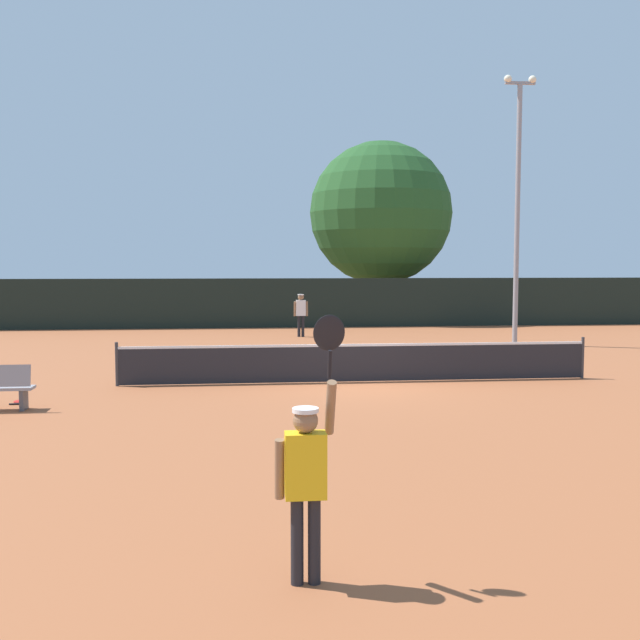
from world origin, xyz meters
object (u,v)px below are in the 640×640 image
object	(u,v)px
tennis_ball	(402,375)
parked_car_far	(406,303)
spare_racket	(20,401)
large_tree	(381,213)
parked_car_mid	(239,304)
player_receiving	(301,311)
parked_car_near	(136,304)
player_serving	(307,467)
light_pole	(518,196)

from	to	relation	value
tennis_ball	parked_car_far	size ratio (longest dim) A/B	0.02
spare_racket	large_tree	distance (m)	24.85
large_tree	parked_car_mid	xyz separation A→B (m)	(-7.31, 1.53, -4.74)
player_receiving	parked_car_near	bearing A→B (deg)	-52.07
player_receiving	large_tree	size ratio (longest dim) A/B	0.19
player_serving	parked_car_mid	distance (m)	32.10
player_serving	light_pole	distance (m)	21.42
player_serving	large_tree	distance (m)	31.53
large_tree	tennis_ball	bearing A→B (deg)	-98.76
parked_car_mid	light_pole	bearing A→B (deg)	-53.11
spare_racket	parked_car_far	distance (m)	26.55
player_serving	spare_racket	world-z (taller)	player_serving
light_pole	parked_car_far	bearing A→B (deg)	94.49
large_tree	player_receiving	bearing A→B (deg)	-120.35
player_serving	spare_racket	size ratio (longest dim) A/B	4.84
large_tree	parked_car_far	bearing A→B (deg)	43.41
player_receiving	spare_racket	world-z (taller)	player_receiving
player_receiving	large_tree	bearing A→B (deg)	-120.35
player_serving	tennis_ball	xyz separation A→B (m)	(3.55, 12.06, -1.07)
player_serving	tennis_ball	distance (m)	12.62
light_pole	parked_car_near	distance (m)	21.31
player_serving	parked_car_near	distance (m)	33.32
player_receiving	tennis_ball	world-z (taller)	player_receiving
large_tree	parked_car_mid	size ratio (longest dim) A/B	2.18
player_serving	parked_car_mid	world-z (taller)	player_serving
tennis_ball	spare_racket	size ratio (longest dim) A/B	0.13
tennis_ball	parked_car_far	distance (m)	20.68
parked_car_mid	player_serving	bearing A→B (deg)	-88.88
tennis_ball	parked_car_mid	world-z (taller)	parked_car_mid
tennis_ball	spare_racket	distance (m)	9.32
player_serving	player_receiving	distance (m)	22.52
player_serving	parked_car_far	xyz separation A→B (m)	(8.15, 32.21, -0.32)
parked_car_near	parked_car_mid	distance (m)	5.46
player_receiving	parked_car_mid	size ratio (longest dim) A/B	0.41
parked_car_mid	large_tree	bearing A→B (deg)	-12.30
parked_car_near	player_receiving	bearing A→B (deg)	-47.68
player_receiving	large_tree	xyz separation A→B (m)	(4.74, 8.09, 4.46)
large_tree	parked_car_mid	distance (m)	8.85
large_tree	parked_car_far	size ratio (longest dim) A/B	2.14
parked_car_near	parked_car_mid	xyz separation A→B (m)	(5.42, -0.63, 0.00)
light_pole	parked_car_far	xyz separation A→B (m)	(-1.05, 13.35, -4.61)
light_pole	parked_car_mid	size ratio (longest dim) A/B	2.28
player_serving	tennis_ball	world-z (taller)	player_serving
tennis_ball	parked_car_near	bearing A→B (deg)	115.57
parked_car_mid	parked_car_far	xyz separation A→B (m)	(9.06, 0.13, 0.00)
player_receiving	tennis_ball	xyz separation A→B (m)	(1.89, -10.40, -1.02)
player_serving	tennis_ball	bearing A→B (deg)	73.60
parked_car_near	parked_car_far	world-z (taller)	same
light_pole	parked_car_near	bearing A→B (deg)	138.26
spare_racket	light_pole	world-z (taller)	light_pole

